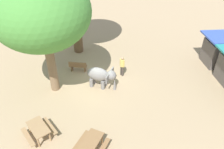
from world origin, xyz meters
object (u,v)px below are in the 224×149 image
picnic_table_near (91,143)px  wooden_bench (78,66)px  elephant (101,75)px  shade_tree_secondary (42,12)px  market_stall_blue (218,52)px  picnic_table_far (39,129)px  person_handler (122,65)px

picnic_table_near → wooden_bench: bearing=-143.4°
elephant → shade_tree_secondary: (-0.00, -3.25, 4.57)m
market_stall_blue → elephant: bearing=-76.1°
shade_tree_secondary → picnic_table_far: (4.28, -0.27, -4.94)m
market_stall_blue → shade_tree_secondary: bearing=-79.5°
person_handler → picnic_table_far: (5.58, -5.17, -0.36)m
elephant → picnic_table_near: size_ratio=1.05×
person_handler → market_stall_blue: bearing=154.6°
elephant → picnic_table_near: elephant is taller
elephant → wooden_bench: elephant is taller
person_handler → shade_tree_secondary: shade_tree_secondary is taller
elephant → shade_tree_secondary: shade_tree_secondary is taller
wooden_bench → picnic_table_far: (6.43, -1.78, 0.12)m
elephant → market_stall_blue: bearing=38.1°
wooden_bench → market_stall_blue: 11.39m
picnic_table_near → market_stall_blue: (-7.83, 10.36, 0.55)m
picnic_table_far → market_stall_blue: (-6.67, 13.15, 0.55)m
wooden_bench → shade_tree_secondary: bearing=-113.9°
person_handler → elephant: bearing=5.2°
elephant → shade_tree_secondary: size_ratio=0.27×
person_handler → picnic_table_far: size_ratio=0.78×
shade_tree_secondary → market_stall_blue: (-2.39, 12.88, -4.39)m
elephant → market_stall_blue: 9.92m
person_handler → picnic_table_far: person_handler is taller
elephant → picnic_table_near: 5.50m
shade_tree_secondary → picnic_table_near: 7.77m
elephant → picnic_table_far: elephant is taller
elephant → wooden_bench: (-2.15, -1.74, -0.49)m
wooden_bench → picnic_table_near: size_ratio=0.71×
elephant → picnic_table_near: bearing=-73.5°
person_handler → shade_tree_secondary: (1.30, -4.90, 4.58)m
elephant → wooden_bench: size_ratio=1.47×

